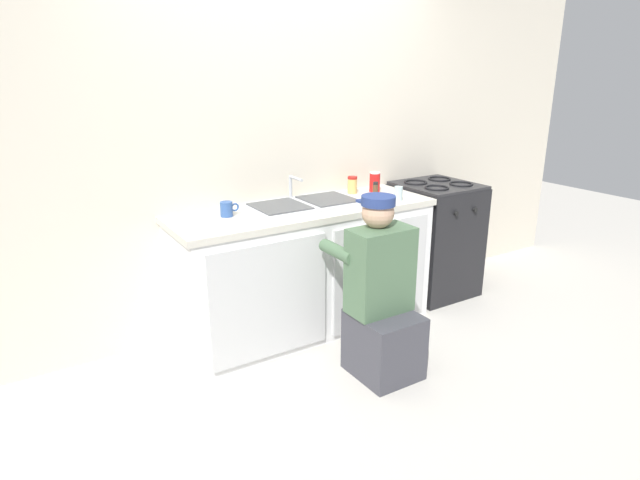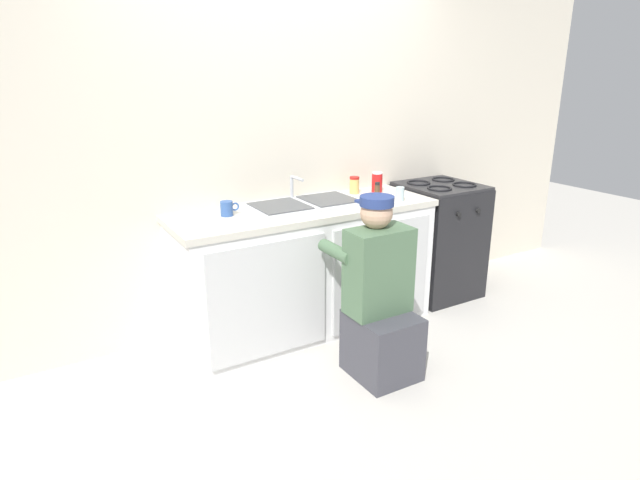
# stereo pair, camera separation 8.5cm
# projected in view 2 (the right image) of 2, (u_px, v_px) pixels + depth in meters

# --- Properties ---
(ground_plane) EXTENTS (12.00, 12.00, 0.00)m
(ground_plane) POSITION_uv_depth(u_px,v_px,m) (327.00, 343.00, 3.67)
(ground_plane) COLOR beige
(back_wall) EXTENTS (6.00, 0.10, 2.50)m
(back_wall) POSITION_uv_depth(u_px,v_px,m) (281.00, 149.00, 3.81)
(back_wall) COLOR beige
(back_wall) RESTS_ON ground_plane
(counter_cabinet) EXTENTS (1.82, 0.62, 0.86)m
(counter_cabinet) POSITION_uv_depth(u_px,v_px,m) (306.00, 272.00, 3.77)
(counter_cabinet) COLOR white
(counter_cabinet) RESTS_ON ground_plane
(countertop) EXTENTS (1.86, 0.62, 0.04)m
(countertop) POSITION_uv_depth(u_px,v_px,m) (305.00, 210.00, 3.64)
(countertop) COLOR beige
(countertop) RESTS_ON counter_cabinet
(sink_double_basin) EXTENTS (0.80, 0.44, 0.19)m
(sink_double_basin) POSITION_uv_depth(u_px,v_px,m) (305.00, 204.00, 3.63)
(sink_double_basin) COLOR silver
(sink_double_basin) RESTS_ON countertop
(stove_range) EXTENTS (0.58, 0.62, 0.94)m
(stove_range) POSITION_uv_depth(u_px,v_px,m) (437.00, 239.00, 4.37)
(stove_range) COLOR black
(stove_range) RESTS_ON ground_plane
(plumber_person) EXTENTS (0.42, 0.61, 1.10)m
(plumber_person) POSITION_uv_depth(u_px,v_px,m) (380.00, 303.00, 3.20)
(plumber_person) COLOR #3F3F47
(plumber_person) RESTS_ON ground_plane
(spice_bottle_pepper) EXTENTS (0.04, 0.04, 0.10)m
(spice_bottle_pepper) POSITION_uv_depth(u_px,v_px,m) (377.00, 189.00, 3.93)
(spice_bottle_pepper) COLOR #513823
(spice_bottle_pepper) RESTS_ON countertop
(water_glass) EXTENTS (0.06, 0.06, 0.10)m
(water_glass) POSITION_uv_depth(u_px,v_px,m) (400.00, 194.00, 3.80)
(water_glass) COLOR #ADC6CC
(water_glass) RESTS_ON countertop
(coffee_mug) EXTENTS (0.13, 0.08, 0.09)m
(coffee_mug) POSITION_uv_depth(u_px,v_px,m) (227.00, 208.00, 3.41)
(coffee_mug) COLOR #335699
(coffee_mug) RESTS_ON countertop
(condiment_jar) EXTENTS (0.07, 0.07, 0.13)m
(condiment_jar) POSITION_uv_depth(u_px,v_px,m) (354.00, 185.00, 4.01)
(condiment_jar) COLOR #DBB760
(condiment_jar) RESTS_ON countertop
(soda_cup_red) EXTENTS (0.08, 0.08, 0.15)m
(soda_cup_red) POSITION_uv_depth(u_px,v_px,m) (377.00, 182.00, 4.06)
(soda_cup_red) COLOR red
(soda_cup_red) RESTS_ON countertop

